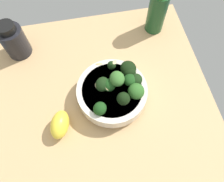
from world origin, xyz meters
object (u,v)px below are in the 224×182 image
at_px(lemon_wedge, 60,125).
at_px(bowl_of_broccoli, 114,91).
at_px(bottle_short, 157,11).
at_px(bottle_tall, 14,41).

bearing_deg(lemon_wedge, bowl_of_broccoli, 21.84).
height_order(bowl_of_broccoli, bottle_short, bottle_short).
height_order(bowl_of_broccoli, lemon_wedge, bowl_of_broccoli).
distance_m(bowl_of_broccoli, bottle_tall, 0.31).
relative_size(lemon_wedge, bottle_short, 0.48).
xyz_separation_m(bowl_of_broccoli, lemon_wedge, (-0.14, -0.06, -0.01)).
distance_m(lemon_wedge, bottle_tall, 0.28).
bearing_deg(bottle_short, bottle_tall, -178.53).
distance_m(bowl_of_broccoli, bottle_short, 0.27).
relative_size(bowl_of_broccoli, lemon_wedge, 2.51).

